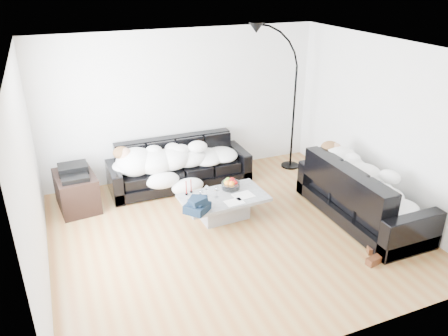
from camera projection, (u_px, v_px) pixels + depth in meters
name	position (u px, v px, depth m)	size (l,w,h in m)	color
ground	(232.00, 232.00, 6.35)	(5.00, 5.00, 0.00)	#985C2D
wall_back	(182.00, 105.00, 7.70)	(5.00, 0.02, 2.60)	silver
wall_left	(30.00, 181.00, 4.94)	(0.02, 4.50, 2.60)	silver
wall_right	(383.00, 126.00, 6.66)	(0.02, 4.50, 2.60)	silver
ceiling	(233.00, 50.00, 5.26)	(5.00, 5.00, 0.00)	white
sofa_back	(180.00, 164.00, 7.58)	(2.42, 0.84, 0.79)	black
sofa_right	(363.00, 192.00, 6.53)	(2.20, 0.94, 0.89)	black
sleeper_back	(180.00, 153.00, 7.44)	(2.05, 0.71, 0.41)	white
sleeper_right	(365.00, 180.00, 6.45)	(1.88, 0.80, 0.46)	white
teal_cushion	(335.00, 159.00, 6.97)	(0.36, 0.30, 0.20)	#09442D
coffee_table	(224.00, 207.00, 6.64)	(1.28, 0.75, 0.37)	#939699
fruit_bowl	(231.00, 183.00, 6.76)	(0.28, 0.28, 0.17)	white
wine_glass_a	(207.00, 191.00, 6.54)	(0.07, 0.07, 0.17)	white
wine_glass_b	(201.00, 195.00, 6.43)	(0.07, 0.07, 0.16)	white
wine_glass_c	(217.00, 192.00, 6.49)	(0.08, 0.08, 0.18)	white
candle_left	(186.00, 188.00, 6.56)	(0.04, 0.04, 0.23)	maroon
candle_right	(191.00, 186.00, 6.63)	(0.04, 0.04, 0.22)	maroon
newspaper_a	(243.00, 195.00, 6.57)	(0.30, 0.23, 0.01)	silver
newspaper_b	(234.00, 202.00, 6.39)	(0.28, 0.20, 0.01)	silver
navy_jacket	(198.00, 200.00, 6.10)	(0.37, 0.31, 0.19)	black
shoes	(377.00, 255.00, 5.75)	(0.48, 0.35, 0.11)	#472311
av_cabinet	(77.00, 191.00, 6.90)	(0.57, 0.83, 0.57)	black
stereo	(73.00, 171.00, 6.75)	(0.44, 0.34, 0.13)	black
floor_lamp	(294.00, 107.00, 7.96)	(0.86, 0.35, 2.37)	black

